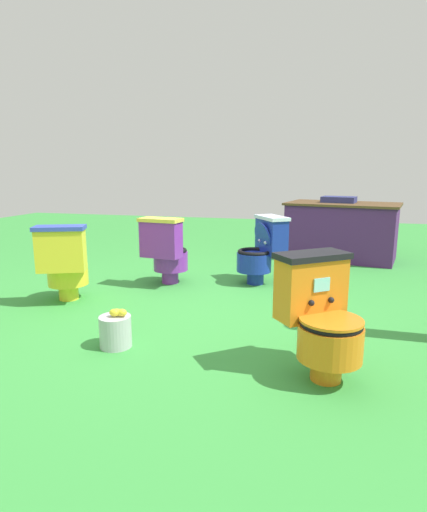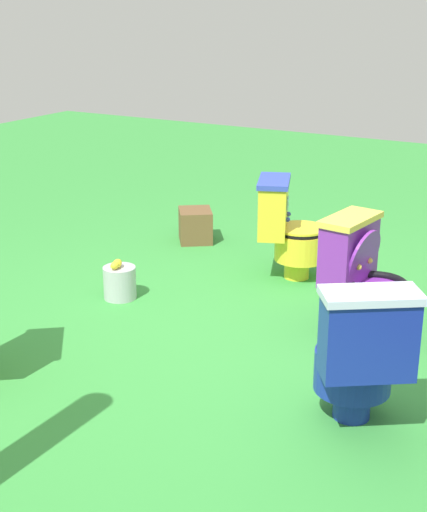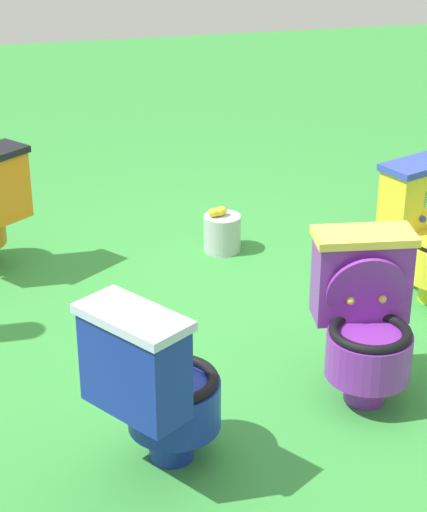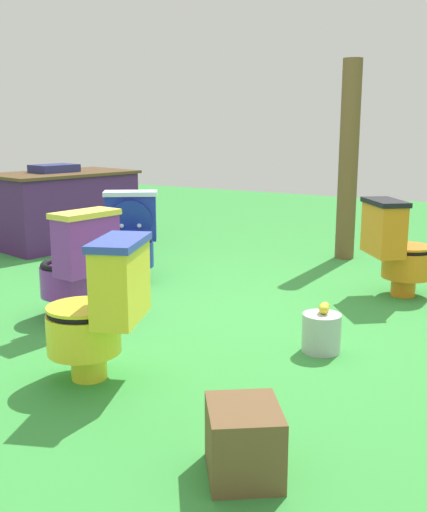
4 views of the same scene
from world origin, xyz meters
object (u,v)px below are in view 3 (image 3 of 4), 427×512
small_crate (416,198)px  lemon_bucket (222,232)px  toilet_purple (365,317)px  toilet_blue (156,384)px

small_crate → lemon_bucket: lemon_bucket is taller
toilet_purple → toilet_blue: (0.97, 0.32, 0.00)m
toilet_blue → small_crate: 2.98m
lemon_bucket → toilet_blue: bearing=69.1°
toilet_blue → small_crate: (-2.07, -2.13, -0.24)m
toilet_purple → small_crate: 2.13m
toilet_purple → toilet_blue: 1.02m
toilet_purple → lemon_bucket: size_ratio=2.63×
lemon_bucket → toilet_purple: bearing=98.4°
toilet_purple → small_crate: size_ratio=2.36×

